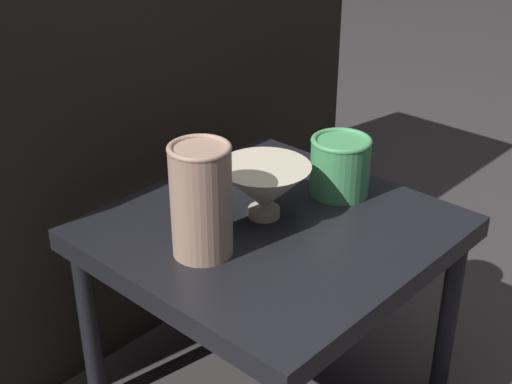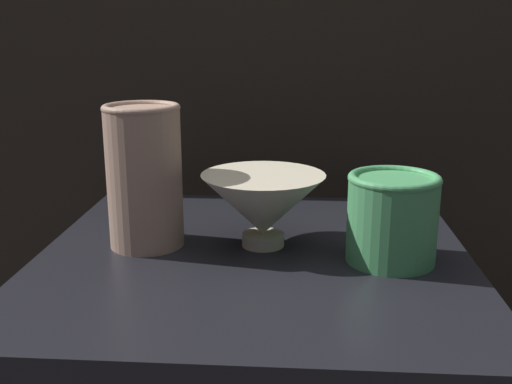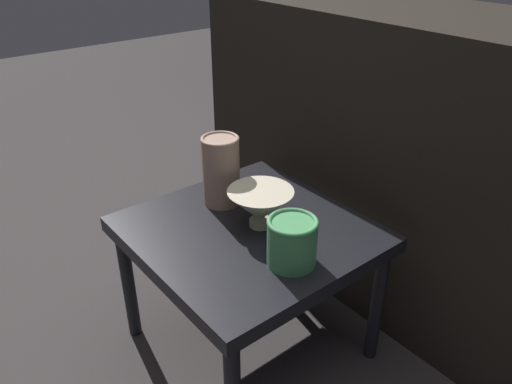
# 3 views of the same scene
# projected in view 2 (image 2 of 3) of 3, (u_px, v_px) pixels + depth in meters

# --- Properties ---
(table) EXTENTS (0.57, 0.55, 0.40)m
(table) POSITION_uv_depth(u_px,v_px,m) (254.00, 285.00, 0.81)
(table) COLOR black
(table) RESTS_ON ground_plane
(couch_backdrop) EXTENTS (1.29, 0.50, 0.88)m
(couch_backdrop) POSITION_uv_depth(u_px,v_px,m) (273.00, 143.00, 1.35)
(couch_backdrop) COLOR black
(couch_backdrop) RESTS_ON ground_plane
(bowl) EXTENTS (0.17, 0.17, 0.10)m
(bowl) POSITION_uv_depth(u_px,v_px,m) (263.00, 205.00, 0.81)
(bowl) COLOR beige
(bowl) RESTS_ON table
(vase_textured_left) EXTENTS (0.10, 0.10, 0.19)m
(vase_textured_left) POSITION_uv_depth(u_px,v_px,m) (144.00, 175.00, 0.80)
(vase_textured_left) COLOR tan
(vase_textured_left) RESTS_ON table
(vase_colorful_right) EXTENTS (0.12, 0.12, 0.11)m
(vase_colorful_right) POSITION_uv_depth(u_px,v_px,m) (392.00, 216.00, 0.75)
(vase_colorful_right) COLOR #47995B
(vase_colorful_right) RESTS_ON table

